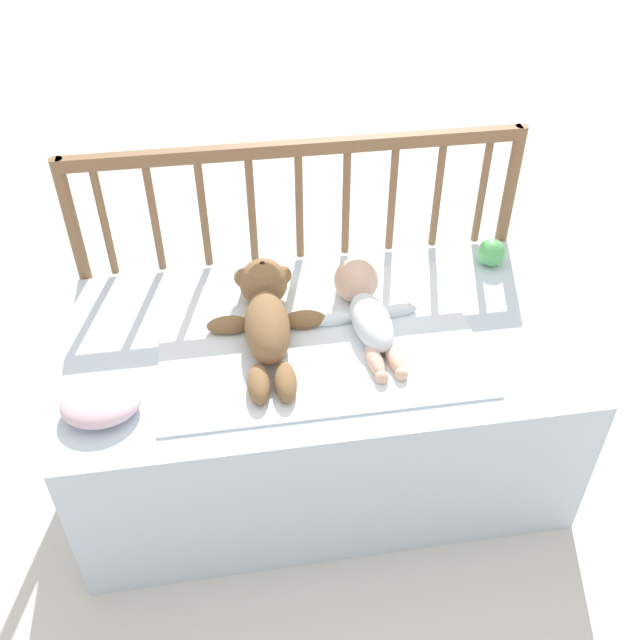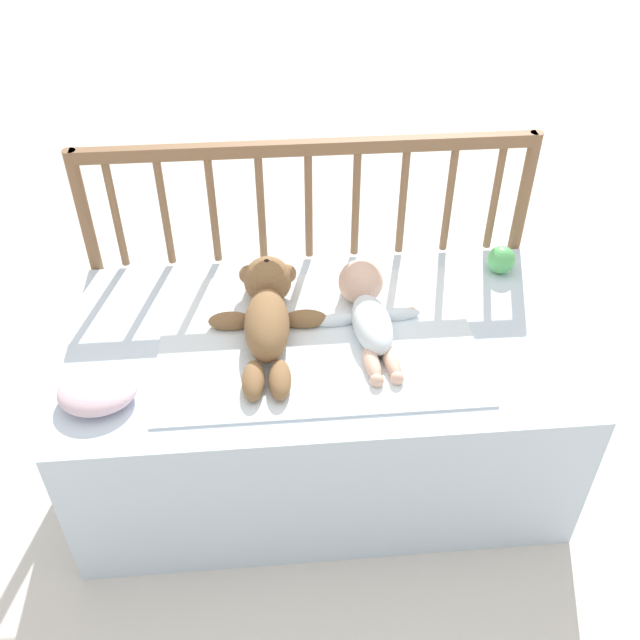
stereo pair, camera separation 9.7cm
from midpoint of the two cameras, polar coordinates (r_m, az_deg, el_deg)
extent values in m
plane|color=silver|center=(2.17, 1.30, -10.83)|extent=(12.00, 12.00, 0.00)
cube|color=silver|center=(2.00, 1.40, -6.54)|extent=(1.28, 0.70, 0.47)
cylinder|color=brown|center=(2.20, -15.97, 3.08)|extent=(0.04, 0.04, 0.84)
cylinder|color=brown|center=(2.29, 16.20, 4.66)|extent=(0.04, 0.04, 0.84)
cube|color=brown|center=(1.95, 0.49, 13.62)|extent=(1.25, 0.03, 0.04)
cylinder|color=brown|center=(2.06, -14.72, 8.08)|extent=(0.02, 0.02, 0.33)
cylinder|color=brown|center=(2.04, -10.99, 8.36)|extent=(0.02, 0.02, 0.33)
cylinder|color=brown|center=(2.03, -7.19, 8.62)|extent=(0.02, 0.02, 0.33)
cylinder|color=brown|center=(2.03, -3.36, 8.84)|extent=(0.02, 0.02, 0.33)
cylinder|color=brown|center=(2.04, 0.46, 9.02)|extent=(0.02, 0.02, 0.33)
cylinder|color=brown|center=(2.05, 4.25, 9.16)|extent=(0.02, 0.02, 0.33)
cylinder|color=brown|center=(2.08, 7.97, 9.26)|extent=(0.02, 0.02, 0.33)
cylinder|color=brown|center=(2.11, 11.59, 9.32)|extent=(0.02, 0.02, 0.33)
cylinder|color=brown|center=(2.15, 15.09, 9.34)|extent=(0.02, 0.02, 0.33)
cube|color=white|center=(1.82, 1.26, -1.50)|extent=(0.80, 0.55, 0.01)
ellipsoid|color=olive|center=(1.78, -2.71, -0.41)|extent=(0.12, 0.26, 0.12)
sphere|color=olive|center=(1.92, -2.76, 3.17)|extent=(0.13, 0.13, 0.13)
sphere|color=tan|center=(1.90, -2.79, 4.04)|extent=(0.05, 0.05, 0.05)
sphere|color=black|center=(1.88, -2.82, 4.60)|extent=(0.02, 0.02, 0.02)
sphere|color=olive|center=(1.93, -4.31, 3.60)|extent=(0.05, 0.05, 0.05)
sphere|color=olive|center=(1.93, -1.22, 3.69)|extent=(0.05, 0.05, 0.05)
ellipsoid|color=olive|center=(1.85, -5.70, -0.12)|extent=(0.12, 0.05, 0.05)
ellipsoid|color=olive|center=(1.85, 0.31, 0.05)|extent=(0.12, 0.05, 0.05)
ellipsoid|color=olive|center=(1.68, -3.70, -4.89)|extent=(0.06, 0.13, 0.05)
ellipsoid|color=olive|center=(1.68, -1.57, -4.84)|extent=(0.06, 0.13, 0.05)
ellipsoid|color=white|center=(1.82, 5.71, -0.35)|extent=(0.11, 0.23, 0.08)
sphere|color=beige|center=(1.92, 4.72, 3.04)|extent=(0.12, 0.12, 0.12)
ellipsoid|color=white|center=(1.86, 2.76, -0.06)|extent=(0.12, 0.04, 0.04)
ellipsoid|color=white|center=(1.89, 7.77, 0.43)|extent=(0.12, 0.04, 0.04)
sphere|color=beige|center=(1.86, 1.65, -0.05)|extent=(0.03, 0.03, 0.03)
sphere|color=beige|center=(1.91, 8.75, 0.65)|extent=(0.03, 0.03, 0.03)
ellipsoid|color=beige|center=(1.74, 5.77, -3.48)|extent=(0.05, 0.12, 0.04)
ellipsoid|color=beige|center=(1.75, 7.33, -3.31)|extent=(0.05, 0.12, 0.04)
sphere|color=beige|center=(1.70, 6.21, -4.87)|extent=(0.03, 0.03, 0.03)
sphere|color=beige|center=(1.71, 7.81, -4.68)|extent=(0.03, 0.03, 0.03)
sphere|color=#59BF66|center=(2.11, 15.59, 4.64)|extent=(0.08, 0.08, 0.08)
ellipsoid|color=silver|center=(1.72, -15.83, -5.46)|extent=(0.18, 0.16, 0.06)
camera|label=1|loc=(0.05, -88.45, 1.30)|focal=40.00mm
camera|label=2|loc=(0.05, 91.55, -1.30)|focal=40.00mm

